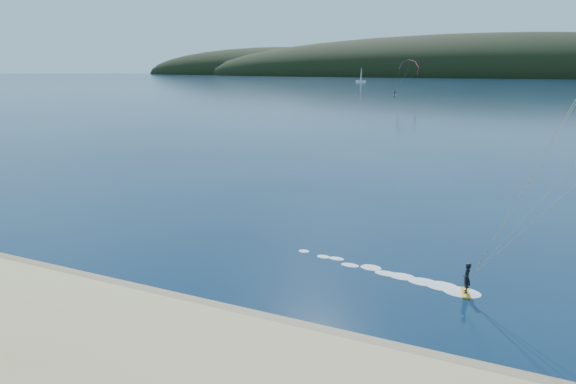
{
  "coord_description": "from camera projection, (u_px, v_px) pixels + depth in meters",
  "views": [
    {
      "loc": [
        14.0,
        -13.93,
        11.48
      ],
      "look_at": [
        2.68,
        10.0,
        5.0
      ],
      "focal_mm": 31.78,
      "sensor_mm": 36.0,
      "label": 1
    }
  ],
  "objects": [
    {
      "name": "sailboat",
      "position": [
        361.0,
        81.0,
        413.25
      ],
      "size": [
        8.4,
        5.43,
        11.72
      ],
      "color": "white",
      "rests_on": "ground"
    },
    {
      "name": "ground",
      "position": [
        124.0,
        357.0,
        20.77
      ],
      "size": [
        1800.0,
        1800.0,
        0.0
      ],
      "primitive_type": "plane",
      "color": "#071C37",
      "rests_on": "ground"
    },
    {
      "name": "headland",
      "position": [
        523.0,
        76.0,
        674.95
      ],
      "size": [
        1200.0,
        310.0,
        140.0
      ],
      "color": "black",
      "rests_on": "ground"
    },
    {
      "name": "kitesurfer_far",
      "position": [
        408.0,
        70.0,
        209.3
      ],
      "size": [
        11.64,
        6.92,
        13.76
      ],
      "color": "#F1A31C",
      "rests_on": "ground"
    },
    {
      "name": "wet_sand",
      "position": [
        190.0,
        310.0,
        24.71
      ],
      "size": [
        220.0,
        2.5,
        0.1
      ],
      "color": "#897350",
      "rests_on": "ground"
    }
  ]
}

